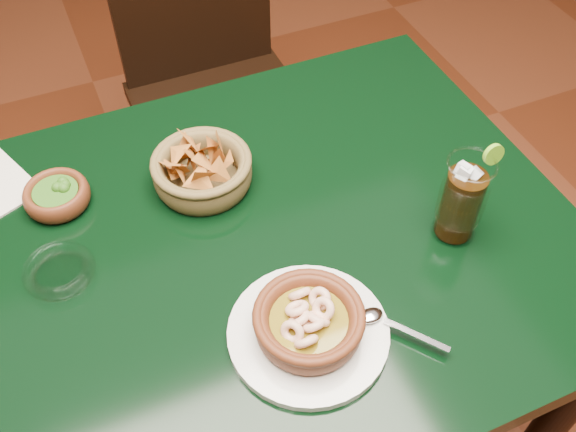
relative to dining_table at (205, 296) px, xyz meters
name	(u,v)px	position (x,y,z in m)	size (l,w,h in m)	color
dining_table	(205,296)	(0.00, 0.00, 0.00)	(1.20, 0.80, 0.75)	black
dining_chair	(214,84)	(0.25, 0.71, -0.14)	(0.43, 0.43, 0.92)	black
shrimp_plate	(309,324)	(0.10, -0.19, 0.13)	(0.28, 0.23, 0.07)	silver
chip_basket	(202,170)	(0.06, 0.15, 0.13)	(0.20, 0.20, 0.11)	brown
guacamole_ramekin	(57,195)	(-0.17, 0.20, 0.12)	(0.13, 0.13, 0.04)	#4D2211
cola_drink	(462,200)	(0.39, -0.11, 0.17)	(0.15, 0.15, 0.17)	white
glass_ashtray	(59,271)	(-0.20, 0.05, 0.11)	(0.11, 0.11, 0.03)	white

